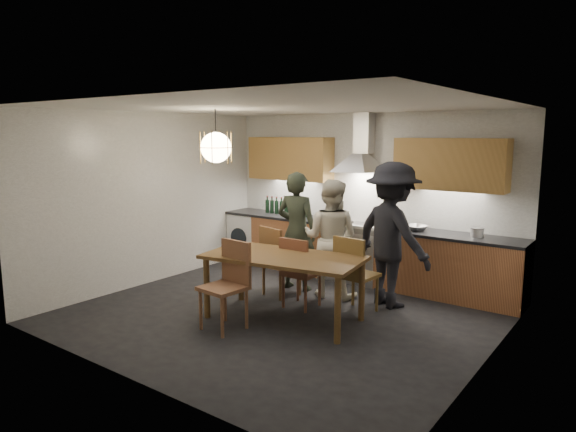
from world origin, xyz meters
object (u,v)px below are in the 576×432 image
Objects in this scene: person_left at (297,231)px; person_mid at (331,238)px; stock_pot at (477,233)px; wine_bottles at (286,206)px; chair_front at (229,279)px; dining_table at (284,263)px; person_right at (392,235)px; chair_back_left at (277,257)px; mixing_bowl at (416,228)px.

person_left is 1.05× the size of person_mid.
stock_pot is 3.23m from wine_bottles.
chair_front is 1.15× the size of wine_bottles.
wine_bottles reaches higher than dining_table.
stock_pot reaches higher than dining_table.
person_left reaches higher than wine_bottles.
person_left reaches higher than chair_front.
person_right is (0.84, 1.27, 0.25)m from dining_table.
person_left reaches higher than dining_table.
person_right is at bearing -19.86° from wine_bottles.
chair_back_left is 0.55m from person_left.
person_left is at bearing -46.99° from wine_bottles.
person_mid reaches higher than mixing_bowl.
wine_bottles reaches higher than chair_front.
mixing_bowl is (1.46, 1.40, 0.37)m from chair_back_left.
person_mid is (0.59, 0.47, 0.26)m from chair_back_left.
person_left is 0.91× the size of person_right.
person_left reaches higher than person_mid.
chair_front is at bearing 67.33° from person_mid.
stock_pot is at bearing -136.13° from chair_back_left.
person_mid is 1.84× the size of wine_bottles.
wine_bottles reaches higher than chair_back_left.
wine_bottles is (-1.17, 2.71, 0.45)m from chair_front.
person_mid is 1.81m from wine_bottles.
person_mid reaches higher than stock_pot.
wine_bottles is at bearing 179.33° from stock_pot.
person_left is 2.49m from stock_pot.
chair_back_left is 1.11× the size of wine_bottles.
chair_back_left is at bearing -148.56° from stock_pot.
person_mid is at bearing -128.97° from chair_back_left.
mixing_bowl is (0.84, 2.07, 0.22)m from dining_table.
person_mid is 1.98m from stock_pot.
stock_pot is (2.06, 2.68, 0.37)m from chair_front.
person_right is 6.03× the size of mixing_bowl.
person_right is 2.13× the size of wine_bottles.
dining_table is at bearing 111.50° from person_left.
chair_back_left is 0.80m from person_mid.
person_mid is 0.89m from person_right.
stock_pot is at bearing -163.93° from person_left.
chair_back_left is 0.60× the size of person_mid.
person_right is at bearing -136.57° from stock_pot.
wine_bottles is (-0.93, 0.99, 0.18)m from person_left.
chair_front reaches higher than mixing_bowl.
dining_table is at bearing 78.06° from person_right.
wine_bottles is at bearing 116.82° from dining_table.
person_right reaches higher than dining_table.
dining_table is 1.06× the size of person_right.
chair_back_left reaches higher than mixing_bowl.
stock_pot reaches higher than chair_back_left.
person_mid is at bearing -133.23° from mixing_bowl.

